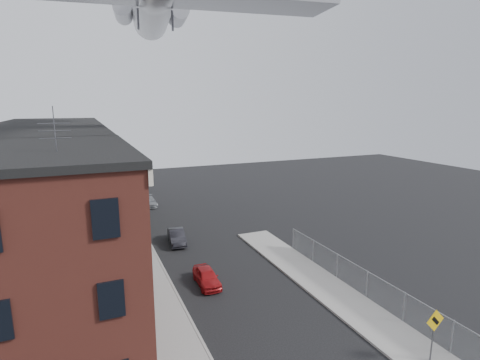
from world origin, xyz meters
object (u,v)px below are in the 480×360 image
object	(u,v)px
warning_sign	(434,327)
car_mid	(177,237)
utility_pole	(132,200)
car_far	(150,202)
car_near	(207,277)
street_tree	(124,190)

from	to	relation	value
warning_sign	car_mid	size ratio (longest dim) A/B	0.74
warning_sign	utility_pole	size ratio (longest dim) A/B	0.31
car_far	car_mid	bearing A→B (deg)	-90.35
car_mid	car_far	xyz separation A→B (m)	(0.00, 13.79, -0.09)
car_near	car_far	distance (m)	22.34
street_tree	car_far	size ratio (longest dim) A/B	1.41
utility_pole	car_near	world-z (taller)	utility_pole
car_far	utility_pole	bearing A→B (deg)	-104.44
utility_pole	car_far	distance (m)	16.15
utility_pole	street_tree	distance (m)	10.00
street_tree	car_mid	distance (m)	9.67
car_far	car_near	bearing A→B (deg)	-90.35
car_far	street_tree	bearing A→B (deg)	-124.01
car_near	street_tree	bearing A→B (deg)	103.38
utility_pole	street_tree	bearing A→B (deg)	88.11
warning_sign	utility_pole	bearing A→B (deg)	120.48
street_tree	warning_sign	bearing A→B (deg)	-69.42
car_mid	warning_sign	bearing A→B (deg)	-63.55
street_tree	car_far	world-z (taller)	street_tree
street_tree	car_near	xyz separation A→B (m)	(3.47, -17.12, -2.86)
utility_pole	car_far	size ratio (longest dim) A/B	2.44
car_near	car_far	world-z (taller)	car_near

